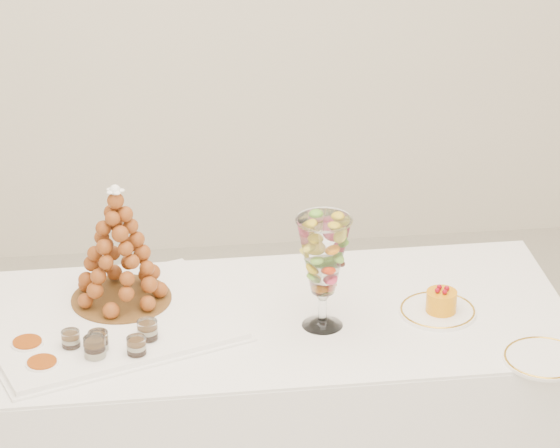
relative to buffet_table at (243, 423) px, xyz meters
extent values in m
cube|color=white|center=(0.00, 0.00, 0.00)|extent=(1.81, 0.74, 0.68)
cube|color=white|center=(0.00, 0.00, 0.34)|extent=(1.80, 0.74, 0.01)
cube|color=white|center=(-0.37, 0.00, 0.35)|extent=(0.76, 0.66, 0.02)
cylinder|color=white|center=(0.21, -0.06, 0.35)|extent=(0.11, 0.11, 0.02)
cylinder|color=white|center=(0.21, -0.06, 0.40)|extent=(0.02, 0.02, 0.08)
sphere|color=white|center=(0.21, -0.06, 0.44)|extent=(0.04, 0.04, 0.04)
cylinder|color=white|center=(0.54, -0.03, 0.35)|extent=(0.21, 0.21, 0.01)
cylinder|color=white|center=(0.75, -0.31, 0.35)|extent=(0.21, 0.21, 0.01)
cylinder|color=white|center=(-0.46, -0.13, 0.38)|extent=(0.06, 0.06, 0.07)
cylinder|color=white|center=(-0.39, -0.15, 0.38)|extent=(0.05, 0.05, 0.07)
cylinder|color=white|center=(-0.26, -0.11, 0.38)|extent=(0.07, 0.07, 0.07)
cylinder|color=white|center=(-0.39, -0.18, 0.38)|extent=(0.06, 0.06, 0.08)
cylinder|color=white|center=(-0.29, -0.18, 0.38)|extent=(0.06, 0.06, 0.07)
cylinder|color=white|center=(-0.57, -0.10, 0.36)|extent=(0.09, 0.09, 0.03)
cylinder|color=white|center=(-0.53, -0.21, 0.36)|extent=(0.08, 0.08, 0.03)
cylinder|color=brown|center=(-0.32, 0.11, 0.37)|extent=(0.28, 0.28, 0.01)
cone|color=brown|center=(-0.32, 0.11, 0.54)|extent=(0.29, 0.29, 0.33)
sphere|color=white|center=(-0.32, 0.11, 0.69)|extent=(0.03, 0.03, 0.03)
cylinder|color=orange|center=(0.54, -0.04, 0.38)|extent=(0.08, 0.08, 0.06)
sphere|color=maroon|center=(0.56, -0.04, 0.42)|extent=(0.01, 0.01, 0.01)
sphere|color=maroon|center=(0.54, -0.03, 0.42)|extent=(0.01, 0.01, 0.01)
sphere|color=maroon|center=(0.53, -0.04, 0.42)|extent=(0.01, 0.01, 0.01)
sphere|color=maroon|center=(0.55, -0.05, 0.42)|extent=(0.01, 0.01, 0.01)
camera|label=1|loc=(-0.27, -3.12, 2.16)|focal=85.00mm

